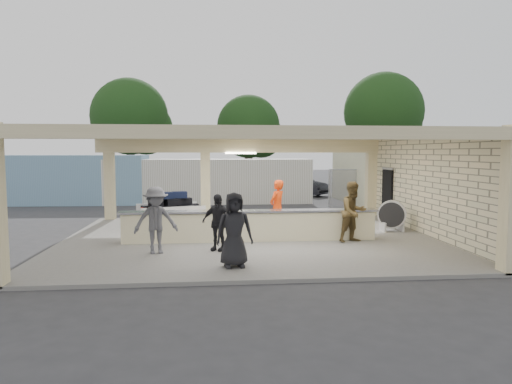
{
  "coord_description": "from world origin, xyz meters",
  "views": [
    {
      "loc": [
        -1.17,
        -14.82,
        2.92
      ],
      "look_at": [
        0.32,
        1.0,
        1.53
      ],
      "focal_mm": 32.0,
      "sensor_mm": 36.0,
      "label": 1
    }
  ],
  "objects": [
    {
      "name": "car_white_b",
      "position": [
        10.39,
        13.36,
        0.73
      ],
      "size": [
        4.93,
        2.83,
        1.47
      ],
      "primitive_type": "imported",
      "rotation": [
        0.0,
        0.0,
        1.32
      ],
      "color": "silver",
      "rests_on": "ground"
    },
    {
      "name": "container_white",
      "position": [
        -1.38,
        11.56,
        1.26
      ],
      "size": [
        11.63,
        2.42,
        2.52
      ],
      "primitive_type": "cube",
      "rotation": [
        0.0,
        0.0,
        -0.01
      ],
      "color": "silver",
      "rests_on": "ground"
    },
    {
      "name": "container_blue",
      "position": [
        -10.3,
        11.83,
        1.38
      ],
      "size": [
        10.66,
        2.88,
        2.75
      ],
      "primitive_type": "cube",
      "rotation": [
        0.0,
        0.0,
        -0.03
      ],
      "color": "#7097B4",
      "rests_on": "ground"
    },
    {
      "name": "passenger_c",
      "position": [
        -2.77,
        -2.07,
        1.03
      ],
      "size": [
        1.27,
        0.71,
        1.86
      ],
      "primitive_type": "imported",
      "rotation": [
        0.0,
        0.0,
        0.26
      ],
      "color": "#505056",
      "rests_on": "pavilion"
    },
    {
      "name": "baggage_counter",
      "position": [
        0.0,
        -0.5,
        0.59
      ],
      "size": [
        8.2,
        0.58,
        0.98
      ],
      "color": "beige",
      "rests_on": "pavilion"
    },
    {
      "name": "tree_right",
      "position": [
        14.32,
        25.16,
        6.21
      ],
      "size": [
        7.2,
        7.0,
        10.0
      ],
      "color": "#382619",
      "rests_on": "ground"
    },
    {
      "name": "passenger_a",
      "position": [
        3.2,
        -1.0,
        1.05
      ],
      "size": [
        1.01,
        0.71,
        1.9
      ],
      "primitive_type": "imported",
      "rotation": [
        0.0,
        0.0,
        0.36
      ],
      "color": "brown",
      "rests_on": "pavilion"
    },
    {
      "name": "luggage_cart",
      "position": [
        -2.79,
        2.15,
        0.83
      ],
      "size": [
        2.61,
        2.0,
        1.35
      ],
      "rotation": [
        0.0,
        0.0,
        0.27
      ],
      "color": "silver",
      "rests_on": "pavilion"
    },
    {
      "name": "baggage_handler",
      "position": [
        1.0,
        0.51,
        1.04
      ],
      "size": [
        0.73,
        0.76,
        1.88
      ],
      "primitive_type": "imported",
      "rotation": [
        0.0,
        0.0,
        3.99
      ],
      "color": "#EC3B0C",
      "rests_on": "pavilion"
    },
    {
      "name": "fence",
      "position": [
        11.0,
        9.0,
        1.05
      ],
      "size": [
        12.06,
        0.06,
        2.03
      ],
      "color": "gray",
      "rests_on": "ground"
    },
    {
      "name": "tree_mid",
      "position": [
        2.32,
        26.16,
        4.96
      ],
      "size": [
        6.0,
        5.6,
        8.0
      ],
      "color": "#382619",
      "rests_on": "ground"
    },
    {
      "name": "passenger_b",
      "position": [
        -1.05,
        -1.87,
        0.92
      ],
      "size": [
        1.01,
        0.73,
        1.63
      ],
      "primitive_type": "imported",
      "rotation": [
        0.0,
        0.0,
        -0.45
      ],
      "color": "black",
      "rests_on": "pavilion"
    },
    {
      "name": "pavilion",
      "position": [
        0.21,
        0.66,
        1.35
      ],
      "size": [
        12.01,
        10.0,
        3.55
      ],
      "color": "slate",
      "rests_on": "ground"
    },
    {
      "name": "adjacent_building",
      "position": [
        9.5,
        10.0,
        1.6
      ],
      "size": [
        6.0,
        8.0,
        3.2
      ],
      "primitive_type": "cube",
      "color": "beige",
      "rests_on": "ground"
    },
    {
      "name": "ground",
      "position": [
        0.0,
        0.0,
        0.0
      ],
      "size": [
        120.0,
        120.0,
        0.0
      ],
      "primitive_type": "plane",
      "color": "#2D2D30",
      "rests_on": "ground"
    },
    {
      "name": "car_dark",
      "position": [
        4.58,
        15.62,
        0.69
      ],
      "size": [
        3.96,
        3.91,
        1.37
      ],
      "primitive_type": "imported",
      "rotation": [
        0.0,
        0.0,
        0.8
      ],
      "color": "black",
      "rests_on": "ground"
    },
    {
      "name": "tree_left",
      "position": [
        -7.68,
        24.16,
        5.59
      ],
      "size": [
        6.6,
        6.3,
        9.0
      ],
      "color": "#382619",
      "rests_on": "ground"
    },
    {
      "name": "drum_fan",
      "position": [
        5.19,
        0.81,
        0.69
      ],
      "size": [
        1.04,
        0.74,
        1.1
      ],
      "rotation": [
        0.0,
        0.0,
        -0.46
      ],
      "color": "silver",
      "rests_on": "pavilion"
    },
    {
      "name": "passenger_d",
      "position": [
        -0.67,
        -3.77,
        1.02
      ],
      "size": [
        0.94,
        0.48,
        1.84
      ],
      "primitive_type": "imported",
      "rotation": [
        0.0,
        0.0,
        0.13
      ],
      "color": "black",
      "rests_on": "pavilion"
    },
    {
      "name": "car_white_a",
      "position": [
        8.98,
        13.53,
        0.69
      ],
      "size": [
        4.92,
        2.47,
        1.38
      ],
      "primitive_type": "imported",
      "rotation": [
        0.0,
        0.0,
        1.61
      ],
      "color": "silver",
      "rests_on": "ground"
    }
  ]
}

